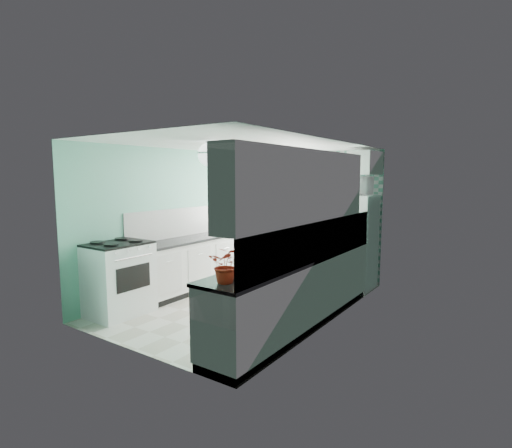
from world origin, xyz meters
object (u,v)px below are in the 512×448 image
Objects in this scene: sink at (329,248)px; potted_plant at (227,265)px; stove at (118,277)px; fruit_bowl at (241,275)px; ceiling_light at (210,154)px; fridge at (353,242)px; microwave at (354,185)px.

potted_plant is (-0.00, -2.49, 0.20)m from sink.
stove reaches higher than fruit_bowl.
stove is (-1.20, -0.70, -1.77)m from ceiling_light.
ceiling_light is 1.25× the size of fruit_bowl.
fridge is at bearing 91.38° from potted_plant.
stove is at bearing 174.75° from fruit_bowl.
ceiling_light is at bearing 68.64° from microwave.
sink is at bearing 89.91° from potted_plant.
microwave is at bearing 66.80° from ceiling_light.
fruit_bowl is 0.74× the size of potted_plant.
sink is (0.09, -1.25, 0.08)m from fridge.
fridge is 4.03m from stove.
potted_plant is at bearing -43.96° from ceiling_light.
ceiling_light is 0.33× the size of stove.
potted_plant is at bearing -88.29° from sink.
ceiling_light is 3.18m from fridge.
microwave is at bearing 91.47° from fruit_bowl.
microwave reaches higher than fridge.
potted_plant reaches higher than fruit_bowl.
sink is 0.91× the size of microwave.
microwave reaches higher than stove.
ceiling_light reaches higher than microwave.
sink is (2.40, 2.03, 0.38)m from stove.
stove is at bearing 56.75° from microwave.
ceiling_light reaches higher than sink.
fruit_bowl is at bearing -37.39° from ceiling_light.
stove is 3.78× the size of fruit_bowl.
potted_plant is at bearing -90.00° from fruit_bowl.
microwave reaches higher than fruit_bowl.
ceiling_light is 0.93× the size of potted_plant.
microwave is at bearing 91.38° from potted_plant.
ceiling_light is 2.05m from potted_plant.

